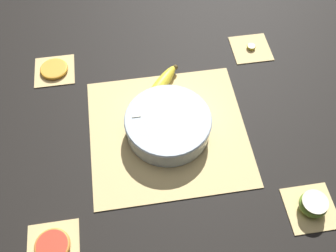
% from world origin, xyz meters
% --- Properties ---
extents(ground_plane, '(6.00, 6.00, 0.00)m').
position_xyz_m(ground_plane, '(0.00, 0.00, 0.00)').
color(ground_plane, black).
extents(bamboo_mat_center, '(0.45, 0.43, 0.01)m').
position_xyz_m(bamboo_mat_center, '(0.00, 0.00, 0.00)').
color(bamboo_mat_center, '#D6B775').
rests_on(bamboo_mat_center, ground_plane).
extents(coaster_mat_near_left, '(0.13, 0.13, 0.01)m').
position_xyz_m(coaster_mat_near_left, '(-0.33, -0.29, 0.00)').
color(coaster_mat_near_left, '#D6B775').
rests_on(coaster_mat_near_left, ground_plane).
extents(coaster_mat_near_right, '(0.13, 0.13, 0.01)m').
position_xyz_m(coaster_mat_near_right, '(0.33, -0.29, 0.00)').
color(coaster_mat_near_right, '#D6B775').
rests_on(coaster_mat_near_right, ground_plane).
extents(coaster_mat_far_left, '(0.13, 0.13, 0.01)m').
position_xyz_m(coaster_mat_far_left, '(-0.33, 0.29, 0.00)').
color(coaster_mat_far_left, '#D6B775').
rests_on(coaster_mat_far_left, ground_plane).
extents(coaster_mat_far_right, '(0.13, 0.13, 0.01)m').
position_xyz_m(coaster_mat_far_right, '(0.33, 0.29, 0.00)').
color(coaster_mat_far_right, '#D6B775').
rests_on(coaster_mat_far_right, ground_plane).
extents(fruit_salad_bowl, '(0.25, 0.25, 0.07)m').
position_xyz_m(fruit_salad_bowl, '(-0.00, -0.00, 0.04)').
color(fruit_salad_bowl, silver).
rests_on(fruit_salad_bowl, bamboo_mat_center).
extents(whole_banana, '(0.14, 0.16, 0.04)m').
position_xyz_m(whole_banana, '(0.01, 0.16, 0.03)').
color(whole_banana, yellow).
rests_on(whole_banana, bamboo_mat_center).
extents(apple_half, '(0.07, 0.07, 0.04)m').
position_xyz_m(apple_half, '(0.33, -0.29, 0.03)').
color(apple_half, '#7FAD38').
rests_on(apple_half, coaster_mat_near_right).
extents(orange_slice_whole, '(0.09, 0.09, 0.01)m').
position_xyz_m(orange_slice_whole, '(-0.33, 0.29, 0.01)').
color(orange_slice_whole, '#F9A338').
rests_on(orange_slice_whole, coaster_mat_far_left).
extents(banana_coin_single, '(0.03, 0.03, 0.01)m').
position_xyz_m(banana_coin_single, '(0.33, 0.29, 0.01)').
color(banana_coin_single, beige).
rests_on(banana_coin_single, coaster_mat_far_right).
extents(grapefruit_slice, '(0.09, 0.09, 0.01)m').
position_xyz_m(grapefruit_slice, '(-0.33, -0.29, 0.01)').
color(grapefruit_slice, red).
rests_on(grapefruit_slice, coaster_mat_near_left).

